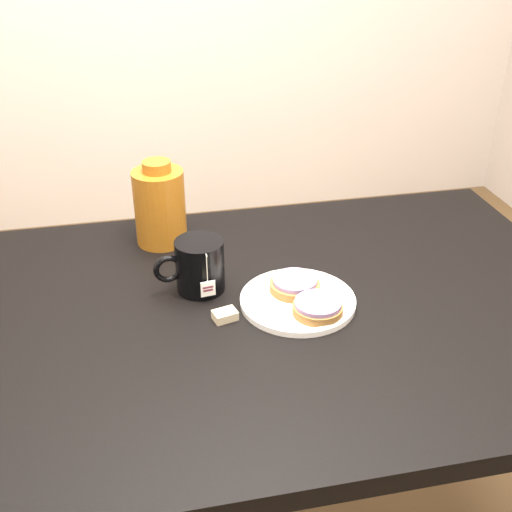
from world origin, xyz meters
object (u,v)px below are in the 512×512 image
bagel_front (318,307)px  mug (199,265)px  bagel_back (295,285)px  table (258,341)px  teabag_pouch (225,315)px  bagel_package (160,206)px  plate (298,300)px

bagel_front → mug: mug is taller
bagel_back → bagel_front: 0.09m
table → teabag_pouch: 0.12m
teabag_pouch → bagel_back: bearing=19.4°
bagel_front → mug: (-0.21, 0.15, 0.03)m
mug → bagel_package: (-0.06, 0.23, 0.04)m
table → plate: (0.08, -0.00, 0.09)m
plate → bagel_back: (0.00, 0.03, 0.02)m
plate → bagel_package: bagel_package is taller
bagel_front → teabag_pouch: bagel_front is taller
plate → bagel_back: size_ratio=1.75×
bagel_back → teabag_pouch: (-0.15, -0.05, -0.02)m
table → bagel_package: bearing=117.0°
teabag_pouch → bagel_package: size_ratio=0.22×
table → plate: size_ratio=6.04×
bagel_package → plate: bearing=-52.8°
table → bagel_front: size_ratio=10.13×
table → mug: bearing=138.1°
bagel_package → mug: bearing=-75.4°
plate → bagel_package: bearing=127.2°
bagel_front → teabag_pouch: (-0.18, 0.03, -0.02)m
table → bagel_package: 0.40m
table → plate: plate is taller
bagel_back → teabag_pouch: size_ratio=2.95×
bagel_front → bagel_package: bagel_package is taller
bagel_back → bagel_package: size_ratio=0.66×
mug → bagel_package: 0.24m
plate → bagel_package: 0.41m
plate → teabag_pouch: 0.15m
bagel_front → mug: bearing=143.7°
table → bagel_front: 0.16m
bagel_front → bagel_package: bearing=125.2°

